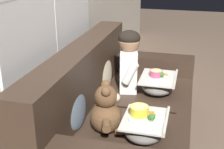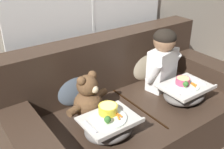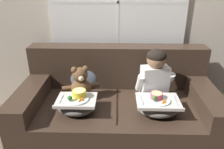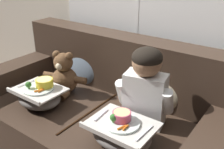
{
  "view_description": "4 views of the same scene",
  "coord_description": "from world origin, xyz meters",
  "px_view_note": "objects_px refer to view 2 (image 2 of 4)",
  "views": [
    {
      "loc": [
        -2.13,
        -0.43,
        1.54
      ],
      "look_at": [
        0.01,
        0.13,
        0.67
      ],
      "focal_mm": 50.0,
      "sensor_mm": 36.0,
      "label": 1
    },
    {
      "loc": [
        -1.15,
        -1.31,
        1.56
      ],
      "look_at": [
        -0.14,
        0.09,
        0.68
      ],
      "focal_mm": 42.0,
      "sensor_mm": 36.0,
      "label": 2
    },
    {
      "loc": [
        -0.0,
        -1.88,
        1.55
      ],
      "look_at": [
        -0.05,
        0.03,
        0.7
      ],
      "focal_mm": 35.0,
      "sensor_mm": 36.0,
      "label": 3
    },
    {
      "loc": [
        1.06,
        -1.24,
        1.43
      ],
      "look_at": [
        0.1,
        0.08,
        0.68
      ],
      "focal_mm": 42.0,
      "sensor_mm": 36.0,
      "label": 4
    }
  ],
  "objects_px": {
    "lap_tray_teddy": "(109,125)",
    "throw_pillow_behind_teddy": "(72,83)",
    "lap_tray_child": "(185,92)",
    "teddy_bear": "(88,99)",
    "couch": "(127,111)",
    "throw_pillow_behind_child": "(144,61)",
    "child_figure": "(163,57)"
  },
  "relations": [
    {
      "from": "lap_tray_child",
      "to": "lap_tray_teddy",
      "type": "bearing_deg",
      "value": 179.83
    },
    {
      "from": "child_figure",
      "to": "lap_tray_child",
      "type": "height_order",
      "value": "child_figure"
    },
    {
      "from": "teddy_bear",
      "to": "couch",
      "type": "bearing_deg",
      "value": 0.87
    },
    {
      "from": "teddy_bear",
      "to": "lap_tray_teddy",
      "type": "height_order",
      "value": "teddy_bear"
    },
    {
      "from": "throw_pillow_behind_teddy",
      "to": "child_figure",
      "type": "distance_m",
      "value": 0.78
    },
    {
      "from": "throw_pillow_behind_child",
      "to": "lap_tray_child",
      "type": "bearing_deg",
      "value": -90.11
    },
    {
      "from": "couch",
      "to": "throw_pillow_behind_teddy",
      "type": "height_order",
      "value": "couch"
    },
    {
      "from": "throw_pillow_behind_teddy",
      "to": "lap_tray_teddy",
      "type": "relative_size",
      "value": 1.03
    },
    {
      "from": "lap_tray_child",
      "to": "lap_tray_teddy",
      "type": "distance_m",
      "value": 0.73
    },
    {
      "from": "throw_pillow_behind_child",
      "to": "throw_pillow_behind_teddy",
      "type": "xyz_separation_m",
      "value": [
        -0.74,
        -0.0,
        0.0
      ]
    },
    {
      "from": "lap_tray_child",
      "to": "teddy_bear",
      "type": "bearing_deg",
      "value": 160.56
    },
    {
      "from": "couch",
      "to": "throw_pillow_behind_teddy",
      "type": "bearing_deg",
      "value": 148.14
    },
    {
      "from": "lap_tray_teddy",
      "to": "throw_pillow_behind_teddy",
      "type": "bearing_deg",
      "value": 90.14
    },
    {
      "from": "child_figure",
      "to": "couch",
      "type": "bearing_deg",
      "value": 179.72
    },
    {
      "from": "throw_pillow_behind_teddy",
      "to": "teddy_bear",
      "type": "height_order",
      "value": "throw_pillow_behind_teddy"
    },
    {
      "from": "throw_pillow_behind_teddy",
      "to": "child_figure",
      "type": "relative_size",
      "value": 0.7
    },
    {
      "from": "throw_pillow_behind_child",
      "to": "teddy_bear",
      "type": "distance_m",
      "value": 0.77
    },
    {
      "from": "couch",
      "to": "throw_pillow_behind_teddy",
      "type": "distance_m",
      "value": 0.51
    },
    {
      "from": "child_figure",
      "to": "throw_pillow_behind_teddy",
      "type": "bearing_deg",
      "value": 162.61
    },
    {
      "from": "throw_pillow_behind_child",
      "to": "child_figure",
      "type": "distance_m",
      "value": 0.26
    },
    {
      "from": "lap_tray_child",
      "to": "throw_pillow_behind_child",
      "type": "bearing_deg",
      "value": 89.89
    },
    {
      "from": "lap_tray_teddy",
      "to": "teddy_bear",
      "type": "bearing_deg",
      "value": 89.96
    },
    {
      "from": "child_figure",
      "to": "teddy_bear",
      "type": "relative_size",
      "value": 1.41
    },
    {
      "from": "couch",
      "to": "throw_pillow_behind_child",
      "type": "distance_m",
      "value": 0.51
    },
    {
      "from": "throw_pillow_behind_child",
      "to": "lap_tray_child",
      "type": "relative_size",
      "value": 0.97
    },
    {
      "from": "throw_pillow_behind_child",
      "to": "child_figure",
      "type": "bearing_deg",
      "value": -89.95
    },
    {
      "from": "couch",
      "to": "teddy_bear",
      "type": "distance_m",
      "value": 0.44
    },
    {
      "from": "child_figure",
      "to": "teddy_bear",
      "type": "xyz_separation_m",
      "value": [
        -0.73,
        -0.0,
        -0.14
      ]
    },
    {
      "from": "throw_pillow_behind_child",
      "to": "child_figure",
      "type": "relative_size",
      "value": 0.71
    },
    {
      "from": "couch",
      "to": "lap_tray_child",
      "type": "xyz_separation_m",
      "value": [
        0.37,
        -0.26,
        0.18
      ]
    },
    {
      "from": "child_figure",
      "to": "lap_tray_child",
      "type": "distance_m",
      "value": 0.34
    },
    {
      "from": "teddy_bear",
      "to": "throw_pillow_behind_child",
      "type": "bearing_deg",
      "value": 17.69
    }
  ]
}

